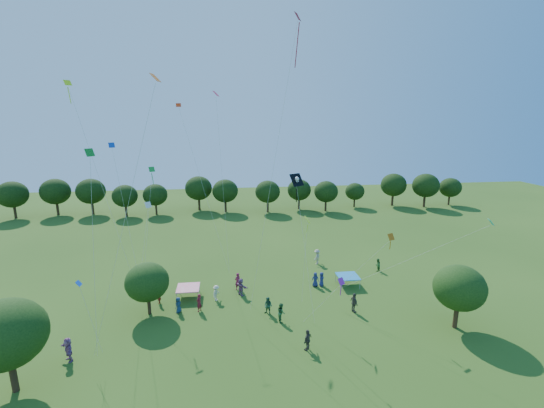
{
  "coord_description": "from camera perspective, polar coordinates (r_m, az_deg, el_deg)",
  "views": [
    {
      "loc": [
        -3.41,
        -12.91,
        17.36
      ],
      "look_at": [
        0.0,
        14.0,
        11.0
      ],
      "focal_mm": 24.0,
      "sensor_mm": 36.0,
      "label": 1
    }
  ],
  "objects": [
    {
      "name": "tent_red_stripe",
      "position": [
        37.89,
        -13.01,
        -12.68
      ],
      "size": [
        2.2,
        2.2,
        1.1
      ],
      "color": "#F31C44",
      "rests_on": "ground"
    },
    {
      "name": "small_kite_8",
      "position": [
        32.93,
        17.08,
        -6.18
      ],
      "size": [
        4.42,
        3.04,
        6.56
      ],
      "color": "#C4590B"
    },
    {
      "name": "small_kite_6",
      "position": [
        38.23,
        -19.04,
        -1.92
      ],
      "size": [
        0.83,
        5.23,
        7.93
      ],
      "color": "silver"
    },
    {
      "name": "crowd_person_13",
      "position": [
        38.75,
        -5.42,
        -11.97
      ],
      "size": [
        0.81,
        0.75,
        1.84
      ],
      "primitive_type": "imported",
      "rotation": [
        0.0,
        0.0,
        3.73
      ],
      "color": "maroon",
      "rests_on": "ground"
    },
    {
      "name": "crowd_person_3",
      "position": [
        45.22,
        7.07,
        -8.22
      ],
      "size": [
        1.21,
        1.26,
        1.85
      ],
      "primitive_type": "imported",
      "rotation": [
        0.0,
        0.0,
        3.98
      ],
      "color": "#AEA18B",
      "rests_on": "ground"
    },
    {
      "name": "small_kite_9",
      "position": [
        22.92,
        -20.1,
        7.7
      ],
      "size": [
        6.04,
        2.05,
        18.53
      ],
      "color": "#ED5E0C"
    },
    {
      "name": "small_kite_1",
      "position": [
        38.81,
        -12.37,
        8.03
      ],
      "size": [
        4.96,
        2.97,
        17.64
      ],
      "color": "#FF370D"
    },
    {
      "name": "crowd_person_14",
      "position": [
        34.26,
        -0.61,
        -15.68
      ],
      "size": [
        0.91,
        0.82,
        1.63
      ],
      "primitive_type": "imported",
      "rotation": [
        0.0,
        0.0,
        5.66
      ],
      "color": "#224F35",
      "rests_on": "ground"
    },
    {
      "name": "crowd_person_1",
      "position": [
        35.33,
        -11.38,
        -14.94
      ],
      "size": [
        0.69,
        0.76,
        1.71
      ],
      "primitive_type": "imported",
      "rotation": [
        0.0,
        0.0,
        4.15
      ],
      "color": "maroon",
      "rests_on": "ground"
    },
    {
      "name": "crowd_person_8",
      "position": [
        44.7,
        16.23,
        -9.16
      ],
      "size": [
        0.83,
        0.8,
        1.52
      ],
      "primitive_type": "imported",
      "rotation": [
        0.0,
        0.0,
        3.87
      ],
      "color": "#2A5C27",
      "rests_on": "ground"
    },
    {
      "name": "small_kite_10",
      "position": [
        33.67,
        -27.07,
        8.83
      ],
      "size": [
        3.94,
        1.26,
        19.03
      ],
      "color": "#DAFF16"
    },
    {
      "name": "crowd_person_6",
      "position": [
        35.59,
        -14.48,
        -15.09
      ],
      "size": [
        0.69,
        0.83,
        1.49
      ],
      "primitive_type": "imported",
      "rotation": [
        0.0,
        0.0,
        4.23
      ],
      "color": "navy",
      "rests_on": "ground"
    },
    {
      "name": "small_kite_3",
      "position": [
        36.1,
        -18.55,
        1.67
      ],
      "size": [
        1.45,
        3.08,
        11.67
      ],
      "color": "#198C2E"
    },
    {
      "name": "crowd_person_12",
      "position": [
        39.77,
        7.78,
        -11.59
      ],
      "size": [
        0.57,
        0.83,
        1.53
      ],
      "primitive_type": "imported",
      "rotation": [
        0.0,
        0.0,
        1.34
      ],
      "color": "navy",
      "rests_on": "ground"
    },
    {
      "name": "small_kite_12",
      "position": [
        27.71,
        -27.47,
        -12.85
      ],
      "size": [
        0.86,
        0.91,
        5.81
      ],
      "color": "blue"
    },
    {
      "name": "small_kite_7",
      "position": [
        29.5,
        24.44,
        -6.1
      ],
      "size": [
        7.65,
        10.2,
        9.65
      ],
      "color": "#0CC1A9"
    },
    {
      "name": "small_kite_2",
      "position": [
        32.12,
        5.49,
        -3.72
      ],
      "size": [
        0.82,
        1.1,
        7.76
      ],
      "color": "#D1FF16"
    },
    {
      "name": "pirate_kite",
      "position": [
        29.46,
        3.97,
        3.36
      ],
      "size": [
        1.72,
        3.47,
        11.73
      ],
      "color": "black"
    },
    {
      "name": "small_kite_4",
      "position": [
        34.99,
        -22.82,
        3.01
      ],
      "size": [
        2.2,
        1.88,
        14.05
      ],
      "color": "#113DB1"
    },
    {
      "name": "near_tree_north",
      "position": [
        35.09,
        -19.0,
        -11.5
      ],
      "size": [
        3.86,
        3.86,
        4.87
      ],
      "color": "#422B19",
      "rests_on": "ground"
    },
    {
      "name": "crowd_person_9",
      "position": [
        36.93,
        -8.74,
        -13.63
      ],
      "size": [
        0.88,
        1.13,
        1.58
      ],
      "primitive_type": "imported",
      "rotation": [
        0.0,
        0.0,
        1.09
      ],
      "color": "beige",
      "rests_on": "ground"
    },
    {
      "name": "small_kite_0",
      "position": [
        39.42,
        -8.42,
        12.1
      ],
      "size": [
        1.22,
        3.33,
        18.91
      ],
      "color": "red"
    },
    {
      "name": "crowd_person_5",
      "position": [
        32.31,
        -29.33,
        -19.26
      ],
      "size": [
        1.54,
        1.71,
        1.83
      ],
      "primitive_type": "imported",
      "rotation": [
        0.0,
        0.0,
        5.39
      ],
      "color": "#9F5D99",
      "rests_on": "ground"
    },
    {
      "name": "small_kite_11",
      "position": [
        26.59,
        -26.47,
        0.74
      ],
      "size": [
        0.87,
        1.59,
        14.21
      ],
      "color": "#167A22"
    },
    {
      "name": "near_tree_west",
      "position": [
        29.53,
        -36.29,
        -16.14
      ],
      "size": [
        4.89,
        4.89,
        6.36
      ],
      "color": "#422B19",
      "rests_on": "ground"
    },
    {
      "name": "crowd_person_4",
      "position": [
        29.84,
        5.62,
        -20.45
      ],
      "size": [
        1.02,
        1.05,
        1.71
      ],
      "primitive_type": "imported",
      "rotation": [
        0.0,
        0.0,
        3.97
      ],
      "color": "#3F3833",
      "rests_on": "ground"
    },
    {
      "name": "crowd_person_2",
      "position": [
        33.2,
        1.46,
        -16.62
      ],
      "size": [
        0.51,
        0.87,
        1.71
      ],
      "primitive_type": "imported",
      "rotation": [
        0.0,
        0.0,
        1.64
      ],
      "color": "#265A2C",
      "rests_on": "ground"
    },
    {
      "name": "near_tree_east",
      "position": [
        34.73,
        27.33,
        -11.61
      ],
      "size": [
        4.2,
        4.2,
        5.55
      ],
      "color": "#422B19",
      "rests_on": "ground"
    },
    {
      "name": "crowd_person_11",
      "position": [
        37.61,
        -4.9,
        -12.81
      ],
      "size": [
        1.47,
        1.71,
        1.8
      ],
      "primitive_type": "imported",
      "rotation": [
        0.0,
        0.0,
        2.2
      ],
      "color": "#8B5180",
      "rests_on": "ground"
    },
    {
      "name": "crowd_person_10",
      "position": [
        35.33,
        12.74,
        -14.88
      ],
      "size": [
        0.71,
        1.16,
        1.85
      ],
      "primitive_type": "imported",
      "rotation": [
        0.0,
        0.0,
        1.79
      ],
      "color": "#474039",
      "rests_on": "ground"
    },
    {
      "name": "crowd_person_0",
      "position": [
        39.57,
        6.8,
        -11.67
      ],
      "size": [
        0.84,
        0.55,
        1.56
      ],
      "primitive_type": "imported",
      "rotation": [
        0.0,
        0.0,
        2.95
      ],
      "color": "navy",
      "rests_on": "ground"
    },
    {
      "name": "crowd_person_7",
      "position": [
        37.62,
        -17.33,
        -13.65
      ],
      "size": [
        0.4,
        0.58,
        1.5
      ],
      "primitive_type": "imported",
      "rotation": [
        0.0,
        0.0,
        4.78
      ],
      "color": "maroon",
      "rests_on": "ground"
    },
    {
      "name": "red_high_kite",
      "position": [
        28.06,
        2.34,
        17.64
      ],
      "size": [
        3.88,
        1.58,
        23.36
      ],
      "color": "red"
    },
    {
      "name": "tent_blue",
      "position": [
        40.23,
        11.81,
        -11.04
      ],
      "size": [
        2.2,
        2.2,
        1.1
      ],
      "color": "#1C7ABA",
      "rests_on": "ground"
    },
    {
      "name": "small_kite_5",
      "position": [
        26.18,
        9.86,
        -13.07
      ],
      "size": [
        1.86,
        4.52,
        5.64
      ],
      "color": "#AC1CAC"
    },
    {
      "name": "treeline",
      "position": [
        69.63,
        -5.71,
        2.15
      ],
      "size": [
        88.01,
        8.77,
        6.77
      ],
      "color": "#422B19",
      "rests_on": "ground"
    }
  ]
}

